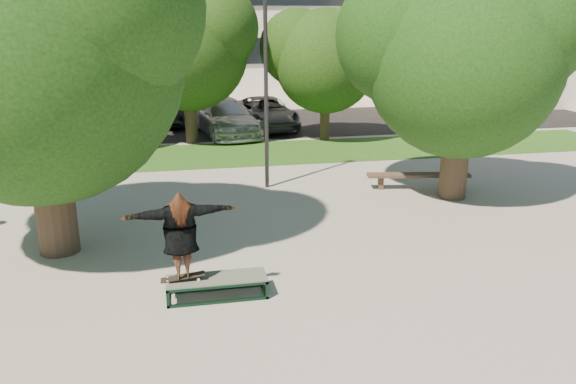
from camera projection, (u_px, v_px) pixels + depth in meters
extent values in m
plane|color=gray|center=(258.00, 254.00, 12.06)|extent=(120.00, 120.00, 0.00)
cube|color=#214814|center=(248.00, 154.00, 21.15)|extent=(30.00, 4.00, 0.02)
cube|color=black|center=(210.00, 125.00, 27.07)|extent=(40.00, 8.00, 0.01)
cylinder|color=#38281E|center=(52.00, 181.00, 11.75)|extent=(0.84, 0.84, 3.20)
sphere|color=#0E340F|center=(36.00, 60.00, 11.03)|extent=(5.80, 5.80, 5.80)
sphere|color=#0E340F|center=(97.00, 5.00, 10.43)|extent=(4.06, 4.06, 4.06)
cylinder|color=#38281E|center=(456.00, 145.00, 15.55)|extent=(0.76, 0.76, 3.00)
sphere|color=#0E340F|center=(463.00, 61.00, 14.88)|extent=(5.20, 5.20, 5.20)
sphere|color=#0E340F|center=(407.00, 35.00, 15.18)|extent=(3.90, 3.90, 3.90)
sphere|color=#0E340F|center=(519.00, 26.00, 14.35)|extent=(3.64, 3.64, 3.64)
cylinder|color=#38281E|center=(41.00, 117.00, 20.76)|extent=(0.44, 0.44, 2.80)
sphere|color=#16330E|center=(34.00, 60.00, 20.16)|extent=(4.40, 4.40, 4.40)
sphere|color=#16330E|center=(4.00, 44.00, 20.41)|extent=(3.30, 3.30, 3.30)
sphere|color=#16330E|center=(58.00, 38.00, 19.70)|extent=(3.08, 3.08, 3.08)
cylinder|color=#38281E|center=(190.00, 106.00, 22.69)|extent=(0.50, 0.50, 3.00)
sphere|color=#16330E|center=(188.00, 50.00, 22.04)|extent=(4.80, 4.80, 4.80)
sphere|color=#16330E|center=(156.00, 34.00, 22.32)|extent=(3.60, 3.60, 3.60)
sphere|color=#16330E|center=(215.00, 27.00, 21.55)|extent=(3.36, 3.36, 3.36)
cylinder|color=#38281E|center=(325.00, 109.00, 23.30)|extent=(0.40, 0.40, 2.60)
sphere|color=#16330E|center=(326.00, 61.00, 22.74)|extent=(4.20, 4.20, 4.20)
sphere|color=#16330E|center=(297.00, 48.00, 22.98)|extent=(3.15, 3.15, 3.15)
sphere|color=#16330E|center=(352.00, 43.00, 22.30)|extent=(2.94, 2.94, 2.94)
cylinder|color=#2D2D30|center=(266.00, 87.00, 16.06)|extent=(0.12, 0.12, 6.00)
cube|color=black|center=(166.00, 52.00, 34.21)|extent=(27.60, 0.12, 1.60)
cube|color=white|center=(493.00, 34.00, 34.87)|extent=(15.00, 10.00, 8.00)
cube|color=#475147|center=(217.00, 278.00, 10.11)|extent=(1.80, 0.60, 0.03)
cylinder|color=white|center=(168.00, 282.00, 9.86)|extent=(0.06, 0.03, 0.06)
cylinder|color=white|center=(168.00, 278.00, 10.01)|extent=(0.06, 0.03, 0.06)
cylinder|color=white|center=(199.00, 280.00, 9.96)|extent=(0.06, 0.03, 0.06)
cylinder|color=white|center=(198.00, 276.00, 10.11)|extent=(0.06, 0.03, 0.06)
cube|color=black|center=(183.00, 277.00, 9.97)|extent=(0.78, 0.20, 0.10)
imported|color=brown|center=(180.00, 235.00, 9.74)|extent=(1.97, 0.71, 1.57)
cube|color=#4B382D|center=(381.00, 183.00, 16.67)|extent=(0.18, 0.18, 0.41)
cube|color=#4B382D|center=(455.00, 182.00, 16.72)|extent=(0.18, 0.18, 0.41)
cube|color=#4B382D|center=(419.00, 175.00, 16.63)|extent=(3.07, 0.92, 0.08)
imported|color=silver|center=(135.00, 109.00, 26.66)|extent=(2.46, 4.85, 1.58)
imported|color=black|center=(176.00, 110.00, 27.04)|extent=(2.29, 4.42, 1.39)
imported|color=#55555A|center=(266.00, 113.00, 26.10)|extent=(2.78, 5.26, 1.41)
imported|color=silver|center=(225.00, 117.00, 24.59)|extent=(3.13, 5.57, 1.53)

